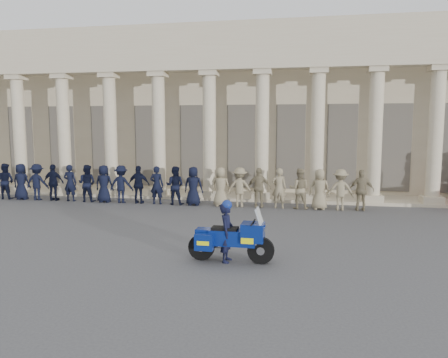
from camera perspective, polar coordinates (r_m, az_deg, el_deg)
ground at (r=13.97m, az=-3.68°, el=-8.18°), size 90.00×90.00×0.00m
building at (r=28.03m, az=3.68°, el=8.75°), size 40.00×12.50×9.00m
officer_rank at (r=20.50m, az=-7.87°, el=-0.82°), size 18.86×0.68×1.79m
motorcycle at (r=11.80m, az=0.99°, el=-7.73°), size 2.35×0.96×1.51m
rider at (r=11.78m, az=0.37°, el=-6.80°), size 0.40×0.59×1.69m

